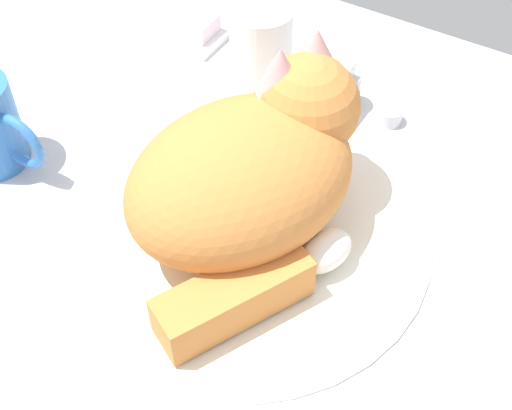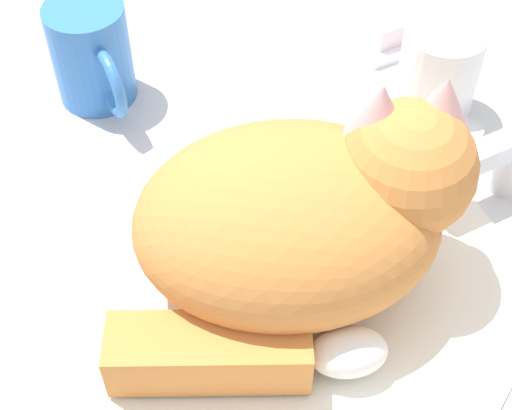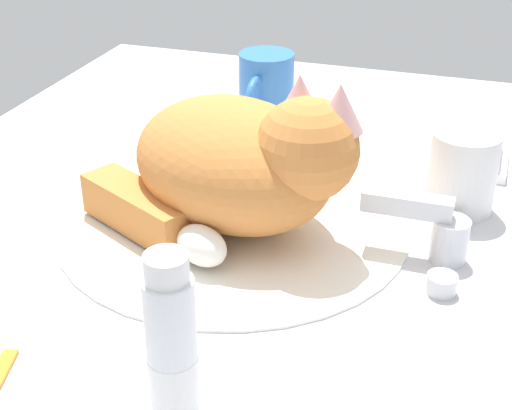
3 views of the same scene
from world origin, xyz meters
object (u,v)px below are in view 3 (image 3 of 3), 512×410
(coffee_mug, at_px, (266,90))
(rinse_cup, at_px, (462,172))
(soap_bar, at_px, (482,148))
(toothpaste_bottle, at_px, (173,364))
(cat, at_px, (243,163))
(faucet, at_px, (437,233))

(coffee_mug, xyz_separation_m, rinse_cup, (0.16, 0.27, -0.00))
(soap_bar, distance_m, toothpaste_bottle, 0.56)
(rinse_cup, height_order, soap_bar, rinse_cup)
(cat, distance_m, coffee_mug, 0.29)
(cat, relative_size, soap_bar, 4.16)
(faucet, height_order, toothpaste_bottle, toothpaste_bottle)
(cat, xyz_separation_m, soap_bar, (-0.23, 0.22, -0.05))
(coffee_mug, distance_m, soap_bar, 0.29)
(faucet, relative_size, toothpaste_bottle, 0.90)
(cat, height_order, rinse_cup, cat)
(coffee_mug, height_order, soap_bar, coffee_mug)
(coffee_mug, bearing_deg, soap_bar, 80.79)
(coffee_mug, relative_size, rinse_cup, 1.33)
(cat, bearing_deg, faucet, 91.96)
(soap_bar, bearing_deg, rinse_cup, -7.80)
(faucet, height_order, coffee_mug, coffee_mug)
(soap_bar, xyz_separation_m, toothpaste_bottle, (0.53, -0.17, 0.05))
(cat, height_order, soap_bar, cat)
(cat, distance_m, soap_bar, 0.33)
(coffee_mug, bearing_deg, toothpaste_bottle, 11.64)
(toothpaste_bottle, bearing_deg, soap_bar, 162.28)
(cat, height_order, coffee_mug, cat)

